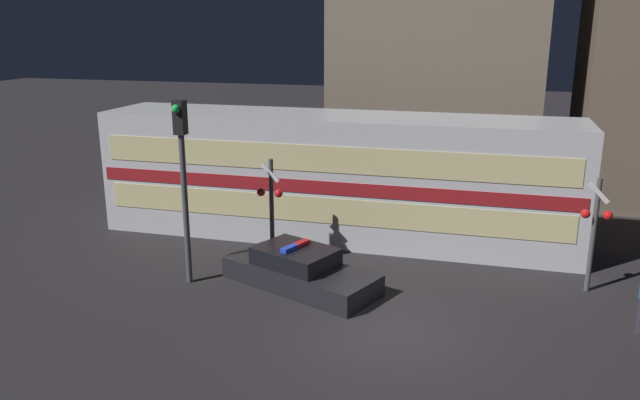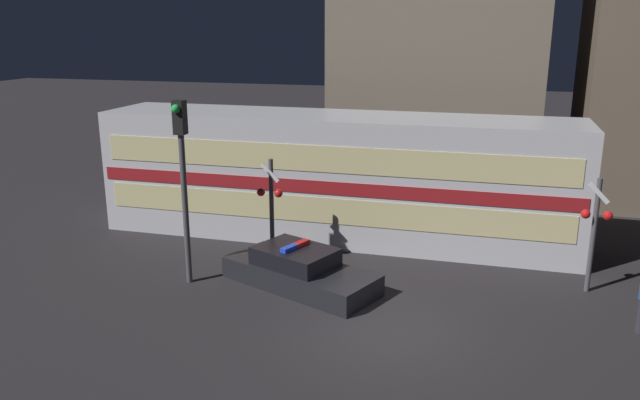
{
  "view_description": "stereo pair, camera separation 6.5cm",
  "coord_description": "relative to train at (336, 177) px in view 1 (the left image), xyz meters",
  "views": [
    {
      "loc": [
        1.95,
        -13.34,
        7.01
      ],
      "look_at": [
        -2.85,
        4.3,
        1.87
      ],
      "focal_mm": 35.0,
      "sensor_mm": 36.0,
      "label": 1
    },
    {
      "loc": [
        2.01,
        -13.32,
        7.01
      ],
      "look_at": [
        -2.85,
        4.3,
        1.87
      ],
      "focal_mm": 35.0,
      "sensor_mm": 36.0,
      "label": 2
    }
  ],
  "objects": [
    {
      "name": "police_car",
      "position": [
        0.09,
        -4.51,
        -1.64
      ],
      "size": [
        4.75,
        3.32,
        1.21
      ],
      "rotation": [
        0.0,
        0.0,
        -0.4
      ],
      "color": "black",
      "rests_on": "ground_plane"
    },
    {
      "name": "traffic_light_corner",
      "position": [
        -2.99,
        -5.08,
        1.2
      ],
      "size": [
        0.3,
        0.46,
        5.12
      ],
      "color": "#4C4C51",
      "rests_on": "ground_plane"
    },
    {
      "name": "train",
      "position": [
        0.0,
        0.0,
        0.0
      ],
      "size": [
        15.9,
        3.11,
        4.16
      ],
      "color": "silver",
      "rests_on": "ground_plane"
    },
    {
      "name": "building_left",
      "position": [
        2.58,
        8.01,
        3.25
      ],
      "size": [
        8.46,
        6.65,
        10.66
      ],
      "color": "#726656",
      "rests_on": "ground_plane"
    },
    {
      "name": "crossing_signal_near",
      "position": [
        7.78,
        -2.81,
        -0.25
      ],
      "size": [
        0.79,
        0.33,
        3.17
      ],
      "color": "#4C4C51",
      "rests_on": "ground_plane"
    },
    {
      "name": "ground_plane",
      "position": [
        2.92,
        -6.56,
        -2.08
      ],
      "size": [
        120.0,
        120.0,
        0.0
      ],
      "primitive_type": "plane",
      "color": "#262326"
    },
    {
      "name": "crossing_signal_far",
      "position": [
        -1.18,
        -3.2,
        -0.2
      ],
      "size": [
        0.79,
        0.33,
        3.26
      ],
      "color": "#4C4C51",
      "rests_on": "ground_plane"
    }
  ]
}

